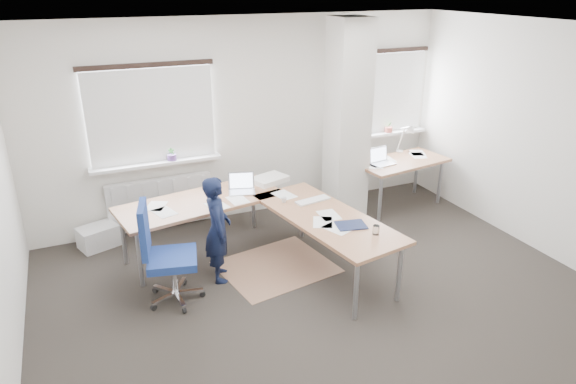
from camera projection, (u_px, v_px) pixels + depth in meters
name	position (u px, v px, depth m)	size (l,w,h in m)	color
ground	(327.00, 299.00, 5.57)	(6.00, 6.00, 0.00)	#292521
room_shell	(327.00, 131.00, 5.36)	(6.04, 5.04, 2.82)	silver
floor_mat	(276.00, 267.00, 6.20)	(1.27, 1.07, 0.01)	#9C7055
white_crate	(98.00, 237.00, 6.63)	(0.47, 0.33, 0.28)	white
desk_main	(265.00, 209.00, 6.08)	(2.82, 2.63, 0.96)	#905C3E
desk_side	(401.00, 163.00, 7.64)	(1.49, 0.89, 1.22)	#905C3E
task_chair	(170.00, 275.00, 5.44)	(0.64, 0.62, 1.14)	navy
person	(218.00, 229.00, 5.75)	(0.46, 0.30, 1.25)	black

